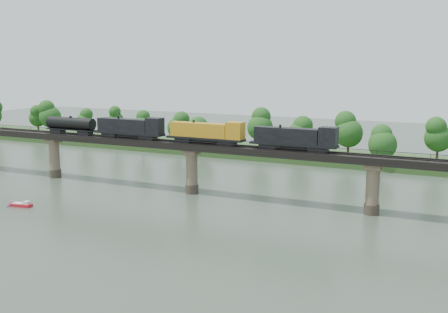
% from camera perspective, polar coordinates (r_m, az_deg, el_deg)
% --- Properties ---
extents(ground, '(400.00, 400.00, 0.00)m').
position_cam_1_polar(ground, '(102.79, -11.49, -7.20)').
color(ground, '#324033').
rests_on(ground, ground).
extents(far_bank, '(300.00, 24.00, 1.60)m').
position_cam_1_polar(far_bank, '(175.96, 5.46, 0.32)').
color(far_bank, '#27481C').
rests_on(far_bank, ground).
extents(bridge, '(236.00, 30.00, 11.50)m').
position_cam_1_polar(bridge, '(125.84, -3.30, -1.32)').
color(bridge, '#473A2D').
rests_on(bridge, ground).
extents(bridge_superstructure, '(220.00, 4.90, 0.75)m').
position_cam_1_polar(bridge_superstructure, '(124.77, -3.32, 1.54)').
color(bridge_superstructure, black).
rests_on(bridge_superstructure, bridge).
extents(far_treeline, '(289.06, 17.54, 13.60)m').
position_cam_1_polar(far_treeline, '(173.73, 2.45, 2.91)').
color(far_treeline, '#382619').
rests_on(far_treeline, far_bank).
extents(freight_train, '(74.29, 2.89, 5.11)m').
position_cam_1_polar(freight_train, '(126.01, -4.57, 2.59)').
color(freight_train, black).
rests_on(freight_train, bridge).
extents(motorboat, '(4.58, 2.27, 1.23)m').
position_cam_1_polar(motorboat, '(122.54, -19.86, -4.62)').
color(motorboat, red).
rests_on(motorboat, ground).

